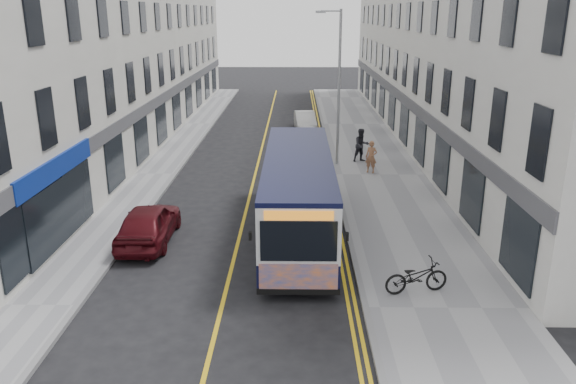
{
  "coord_description": "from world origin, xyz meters",
  "views": [
    {
      "loc": [
        2.05,
        -14.96,
        7.87
      ],
      "look_at": [
        1.78,
        4.48,
        1.6
      ],
      "focal_mm": 35.0,
      "sensor_mm": 36.0,
      "label": 1
    }
  ],
  "objects_px": {
    "bicycle": "(416,277)",
    "pedestrian_near": "(371,157)",
    "streetlamp": "(337,83)",
    "car_white": "(305,121)",
    "city_bus": "(298,192)",
    "pedestrian_far": "(361,145)",
    "car_maroon": "(149,223)"
  },
  "relations": [
    {
      "from": "bicycle",
      "to": "pedestrian_near",
      "type": "relative_size",
      "value": 1.17
    },
    {
      "from": "streetlamp",
      "to": "car_white",
      "type": "relative_size",
      "value": 2.1
    },
    {
      "from": "bicycle",
      "to": "pedestrian_near",
      "type": "xyz_separation_m",
      "value": [
        0.3,
        12.68,
        0.31
      ]
    },
    {
      "from": "bicycle",
      "to": "car_white",
      "type": "xyz_separation_m",
      "value": [
        -2.84,
        23.97,
        0.01
      ]
    },
    {
      "from": "car_white",
      "to": "pedestrian_near",
      "type": "bearing_deg",
      "value": -78.77
    },
    {
      "from": "streetlamp",
      "to": "bicycle",
      "type": "height_order",
      "value": "streetlamp"
    },
    {
      "from": "city_bus",
      "to": "car_white",
      "type": "distance_m",
      "value": 19.36
    },
    {
      "from": "streetlamp",
      "to": "car_white",
      "type": "distance_m",
      "value": 10.44
    },
    {
      "from": "pedestrian_far",
      "to": "car_maroon",
      "type": "relative_size",
      "value": 0.43
    },
    {
      "from": "bicycle",
      "to": "streetlamp",
      "type": "bearing_deg",
      "value": -7.5
    },
    {
      "from": "pedestrian_near",
      "to": "car_maroon",
      "type": "distance_m",
      "value": 12.58
    },
    {
      "from": "bicycle",
      "to": "pedestrian_near",
      "type": "height_order",
      "value": "pedestrian_near"
    },
    {
      "from": "car_white",
      "to": "city_bus",
      "type": "bearing_deg",
      "value": -95.97
    },
    {
      "from": "pedestrian_near",
      "to": "car_white",
      "type": "bearing_deg",
      "value": 128.12
    },
    {
      "from": "bicycle",
      "to": "car_white",
      "type": "height_order",
      "value": "car_white"
    },
    {
      "from": "car_white",
      "to": "car_maroon",
      "type": "height_order",
      "value": "car_maroon"
    },
    {
      "from": "bicycle",
      "to": "pedestrian_near",
      "type": "distance_m",
      "value": 12.69
    },
    {
      "from": "city_bus",
      "to": "pedestrian_near",
      "type": "xyz_separation_m",
      "value": [
        3.7,
        8.04,
        -0.71
      ]
    },
    {
      "from": "pedestrian_far",
      "to": "bicycle",
      "type": "bearing_deg",
      "value": -110.6
    },
    {
      "from": "bicycle",
      "to": "car_white",
      "type": "distance_m",
      "value": 24.14
    },
    {
      "from": "streetlamp",
      "to": "pedestrian_near",
      "type": "bearing_deg",
      "value": -44.83
    },
    {
      "from": "pedestrian_far",
      "to": "car_maroon",
      "type": "distance_m",
      "value": 14.06
    },
    {
      "from": "pedestrian_near",
      "to": "city_bus",
      "type": "bearing_deg",
      "value": -92.15
    },
    {
      "from": "bicycle",
      "to": "pedestrian_far",
      "type": "bearing_deg",
      "value": -13.15
    },
    {
      "from": "pedestrian_far",
      "to": "pedestrian_near",
      "type": "bearing_deg",
      "value": -104.01
    },
    {
      "from": "pedestrian_near",
      "to": "pedestrian_far",
      "type": "height_order",
      "value": "pedestrian_far"
    },
    {
      "from": "pedestrian_near",
      "to": "car_maroon",
      "type": "height_order",
      "value": "pedestrian_near"
    },
    {
      "from": "pedestrian_far",
      "to": "car_white",
      "type": "xyz_separation_m",
      "value": [
        -2.9,
        9.08,
        -0.39
      ]
    },
    {
      "from": "bicycle",
      "to": "car_maroon",
      "type": "height_order",
      "value": "car_maroon"
    },
    {
      "from": "pedestrian_near",
      "to": "pedestrian_far",
      "type": "distance_m",
      "value": 2.22
    },
    {
      "from": "city_bus",
      "to": "bicycle",
      "type": "bearing_deg",
      "value": -53.83
    },
    {
      "from": "streetlamp",
      "to": "car_maroon",
      "type": "bearing_deg",
      "value": -125.05
    }
  ]
}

